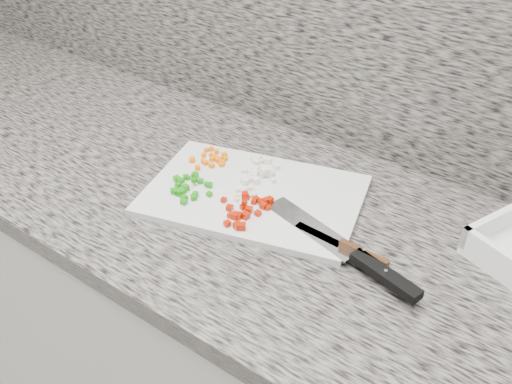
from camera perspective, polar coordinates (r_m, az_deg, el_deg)
cabinet at (r=1.45m, az=-0.75°, el=-16.01°), size 3.92×0.62×0.86m
countertop at (r=1.13m, az=-0.92°, el=-1.57°), size 3.96×0.64×0.04m
backsplash at (r=1.21m, az=7.86°, el=17.76°), size 3.92×0.02×0.60m
cutting_board at (r=1.12m, az=-0.23°, el=-0.30°), size 0.47×0.38×0.01m
carrot_pile at (r=1.21m, az=-4.42°, el=3.30°), size 0.08×0.09×0.01m
onion_pile at (r=1.17m, az=0.23°, el=2.14°), size 0.09×0.11×0.02m
green_pepper_pile at (r=1.13m, az=-6.83°, el=0.48°), size 0.10×0.09×0.02m
red_pepper_pile at (r=1.06m, az=-0.99°, el=-1.81°), size 0.09×0.12×0.02m
garlic_pile at (r=1.11m, az=-1.09°, el=-0.09°), size 0.05×0.05×0.01m
chef_knife at (r=0.97m, az=10.15°, el=-6.46°), size 0.34×0.12×0.02m
paring_knife at (r=0.99m, az=9.53°, el=-5.65°), size 0.18×0.03×0.02m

